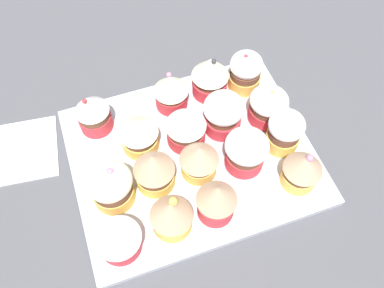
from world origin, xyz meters
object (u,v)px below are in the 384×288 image
object	(u,v)px
cupcake_6	(188,126)
cupcake_9	(246,151)
cupcake_1	(210,75)
cupcake_16	(118,238)
napkin	(16,151)
cupcake_8	(285,131)
cupcake_5	(223,113)
cupcake_11	(154,169)
cupcake_14	(218,199)
cupcake_13	(303,169)
cupcake_7	(139,133)
cupcake_15	(171,214)
cupcake_4	(268,106)
cupcake_12	(111,186)
cupcake_2	(174,90)
baking_tray	(192,156)
cupcake_0	(245,71)
cupcake_10	(201,159)
cupcake_3	(93,113)

from	to	relation	value
cupcake_6	cupcake_9	distance (cm)	9.68
cupcake_1	cupcake_6	bearing A→B (deg)	50.17
cupcake_16	napkin	world-z (taller)	cupcake_16
cupcake_16	cupcake_8	bearing A→B (deg)	-164.77
cupcake_5	cupcake_11	xyz separation A→B (cm)	(13.08, 5.92, 0.07)
cupcake_11	cupcake_14	world-z (taller)	cupcake_14
cupcake_13	cupcake_8	bearing A→B (deg)	-93.85
cupcake_5	cupcake_8	distance (cm)	9.84
cupcake_7	cupcake_15	size ratio (longest dim) A/B	0.93
cupcake_15	cupcake_4	bearing A→B (deg)	-148.15
cupcake_1	cupcake_12	xyz separation A→B (cm)	(20.23, 13.96, -0.37)
cupcake_6	cupcake_8	distance (cm)	14.81
cupcake_6	cupcake_16	size ratio (longest dim) A/B	1.13
cupcake_12	napkin	bearing A→B (deg)	-45.44
cupcake_2	cupcake_12	distance (cm)	19.24
cupcake_14	cupcake_15	xyz separation A→B (cm)	(6.65, -0.18, -0.40)
cupcake_11	cupcake_16	xyz separation A→B (cm)	(7.43, 7.91, -0.57)
cupcake_6	cupcake_7	distance (cm)	7.64
cupcake_11	cupcake_14	xyz separation A→B (cm)	(-6.90, 7.47, 0.21)
baking_tray	cupcake_9	bearing A→B (deg)	149.36
baking_tray	cupcake_13	xyz separation A→B (cm)	(-13.53, 9.70, 4.30)
cupcake_11	napkin	xyz separation A→B (cm)	(19.76, -13.07, -4.83)
cupcake_16	napkin	bearing A→B (deg)	-59.54
cupcake_9	cupcake_16	bearing A→B (deg)	16.95
cupcake_11	napkin	world-z (taller)	cupcake_11
cupcake_0	cupcake_5	bearing A→B (deg)	45.55
cupcake_0	cupcake_6	xyz separation A→B (cm)	(12.74, 7.26, -0.02)
cupcake_2	cupcake_4	bearing A→B (deg)	150.08
cupcake_5	cupcake_13	distance (cm)	14.78
cupcake_9	cupcake_16	distance (cm)	22.18
cupcake_2	cupcake_9	bearing A→B (deg)	114.30
cupcake_9	cupcake_11	world-z (taller)	cupcake_11
cupcake_6	cupcake_12	bearing A→B (deg)	23.82
cupcake_13	cupcake_15	world-z (taller)	cupcake_15
cupcake_14	napkin	xyz separation A→B (cm)	(26.66, -20.54, -5.03)
cupcake_1	cupcake_15	bearing A→B (deg)	57.04
cupcake_10	cupcake_12	size ratio (longest dim) A/B	0.86
cupcake_9	cupcake_15	distance (cm)	14.75
baking_tray	cupcake_9	distance (cm)	9.23
napkin	cupcake_16	bearing A→B (deg)	120.46
cupcake_10	cupcake_4	bearing A→B (deg)	-156.90
cupcake_1	cupcake_10	size ratio (longest dim) A/B	1.25
baking_tray	cupcake_3	size ratio (longest dim) A/B	4.92
cupcake_1	cupcake_2	distance (cm)	6.55
cupcake_6	cupcake_16	xyz separation A→B (cm)	(14.54, 13.48, -0.35)
cupcake_2	cupcake_7	distance (cm)	9.80
cupcake_15	cupcake_9	bearing A→B (deg)	-156.63
cupcake_3	cupcake_8	xyz separation A→B (cm)	(-26.93, 13.21, 0.12)
cupcake_14	napkin	distance (cm)	34.03
cupcake_9	cupcake_15	xyz separation A→B (cm)	(13.54, 5.85, 0.07)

